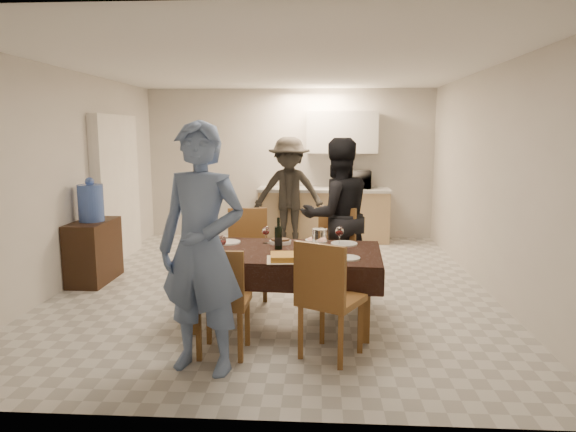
% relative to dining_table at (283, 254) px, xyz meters
% --- Properties ---
extents(floor, '(5.00, 6.00, 0.02)m').
position_rel_dining_table_xyz_m(floor, '(-0.18, 1.23, -0.69)').
color(floor, beige).
rests_on(floor, ground).
extents(ceiling, '(5.00, 6.00, 0.02)m').
position_rel_dining_table_xyz_m(ceiling, '(-0.18, 1.23, 1.91)').
color(ceiling, white).
rests_on(ceiling, wall_back).
extents(wall_back, '(5.00, 0.02, 2.60)m').
position_rel_dining_table_xyz_m(wall_back, '(-0.18, 4.23, 0.61)').
color(wall_back, beige).
rests_on(wall_back, floor).
extents(wall_front, '(5.00, 0.02, 2.60)m').
position_rel_dining_table_xyz_m(wall_front, '(-0.18, -1.77, 0.61)').
color(wall_front, beige).
rests_on(wall_front, floor).
extents(wall_left, '(0.02, 6.00, 2.60)m').
position_rel_dining_table_xyz_m(wall_left, '(-2.68, 1.23, 0.61)').
color(wall_left, beige).
rests_on(wall_left, floor).
extents(wall_right, '(0.02, 6.00, 2.60)m').
position_rel_dining_table_xyz_m(wall_right, '(2.32, 1.23, 0.61)').
color(wall_right, beige).
rests_on(wall_right, floor).
extents(stub_partition, '(0.15, 1.40, 2.10)m').
position_rel_dining_table_xyz_m(stub_partition, '(-2.60, 2.43, 0.36)').
color(stub_partition, white).
rests_on(stub_partition, floor).
extents(kitchen_base_cabinet, '(2.20, 0.60, 0.86)m').
position_rel_dining_table_xyz_m(kitchen_base_cabinet, '(0.42, 3.91, -0.26)').
color(kitchen_base_cabinet, tan).
rests_on(kitchen_base_cabinet, floor).
extents(kitchen_worktop, '(2.24, 0.64, 0.05)m').
position_rel_dining_table_xyz_m(kitchen_worktop, '(0.42, 3.91, 0.19)').
color(kitchen_worktop, '#B9B8B3').
rests_on(kitchen_worktop, kitchen_base_cabinet).
extents(upper_cabinet, '(1.20, 0.34, 0.70)m').
position_rel_dining_table_xyz_m(upper_cabinet, '(0.72, 4.05, 1.16)').
color(upper_cabinet, silver).
rests_on(upper_cabinet, wall_back).
extents(dining_table, '(1.92, 1.20, 0.72)m').
position_rel_dining_table_xyz_m(dining_table, '(0.00, 0.00, 0.00)').
color(dining_table, black).
rests_on(dining_table, floor).
extents(chair_near_left, '(0.44, 0.44, 0.50)m').
position_rel_dining_table_xyz_m(chair_near_left, '(-0.45, -0.84, -0.12)').
color(chair_near_left, brown).
rests_on(chair_near_left, floor).
extents(chair_near_right, '(0.62, 0.64, 0.54)m').
position_rel_dining_table_xyz_m(chair_near_right, '(0.45, -0.84, -0.08)').
color(chair_near_right, brown).
rests_on(chair_near_right, floor).
extents(chair_far_left, '(0.51, 0.51, 0.54)m').
position_rel_dining_table_xyz_m(chair_far_left, '(-0.45, 0.66, -0.08)').
color(chair_far_left, brown).
rests_on(chair_far_left, floor).
extents(chair_far_right, '(0.63, 0.65, 0.55)m').
position_rel_dining_table_xyz_m(chair_far_right, '(0.45, 0.65, -0.07)').
color(chair_far_right, brown).
rests_on(chair_far_right, floor).
extents(console, '(0.41, 0.83, 0.77)m').
position_rel_dining_table_xyz_m(console, '(-2.46, 1.26, -0.31)').
color(console, black).
rests_on(console, floor).
extents(water_jug, '(0.30, 0.30, 0.46)m').
position_rel_dining_table_xyz_m(water_jug, '(-2.46, 1.26, 0.30)').
color(water_jug, '#486CCB').
rests_on(water_jug, console).
extents(wine_bottle, '(0.08, 0.08, 0.31)m').
position_rel_dining_table_xyz_m(wine_bottle, '(-0.05, 0.05, 0.19)').
color(wine_bottle, black).
rests_on(wine_bottle, dining_table).
extents(water_pitcher, '(0.14, 0.14, 0.22)m').
position_rel_dining_table_xyz_m(water_pitcher, '(0.35, -0.05, 0.14)').
color(water_pitcher, white).
rests_on(water_pitcher, dining_table).
extents(savoury_tart, '(0.47, 0.37, 0.05)m').
position_rel_dining_table_xyz_m(savoury_tart, '(0.10, -0.38, 0.06)').
color(savoury_tart, gold).
rests_on(savoury_tart, dining_table).
extents(salad_bowl, '(0.19, 0.19, 0.07)m').
position_rel_dining_table_xyz_m(salad_bowl, '(0.30, 0.18, 0.07)').
color(salad_bowl, white).
rests_on(salad_bowl, dining_table).
extents(mushroom_dish, '(0.20, 0.20, 0.04)m').
position_rel_dining_table_xyz_m(mushroom_dish, '(-0.05, 0.28, 0.05)').
color(mushroom_dish, white).
rests_on(mushroom_dish, dining_table).
extents(wine_glass_a, '(0.08, 0.08, 0.19)m').
position_rel_dining_table_xyz_m(wine_glass_a, '(-0.55, -0.25, 0.13)').
color(wine_glass_a, white).
rests_on(wine_glass_a, dining_table).
extents(wine_glass_b, '(0.09, 0.09, 0.20)m').
position_rel_dining_table_xyz_m(wine_glass_b, '(0.55, 0.25, 0.13)').
color(wine_glass_b, white).
rests_on(wine_glass_b, dining_table).
extents(wine_glass_c, '(0.08, 0.08, 0.18)m').
position_rel_dining_table_xyz_m(wine_glass_c, '(-0.20, 0.30, 0.12)').
color(wine_glass_c, white).
rests_on(wine_glass_c, dining_table).
extents(plate_near_left, '(0.28, 0.28, 0.02)m').
position_rel_dining_table_xyz_m(plate_near_left, '(-0.60, -0.30, 0.04)').
color(plate_near_left, white).
rests_on(plate_near_left, dining_table).
extents(plate_near_right, '(0.23, 0.23, 0.01)m').
position_rel_dining_table_xyz_m(plate_near_right, '(0.60, -0.30, 0.04)').
color(plate_near_right, white).
rests_on(plate_near_right, dining_table).
extents(plate_far_left, '(0.27, 0.27, 0.02)m').
position_rel_dining_table_xyz_m(plate_far_left, '(-0.60, 0.30, 0.04)').
color(plate_far_left, white).
rests_on(plate_far_left, dining_table).
extents(plate_far_right, '(0.27, 0.27, 0.02)m').
position_rel_dining_table_xyz_m(plate_far_right, '(0.60, 0.30, 0.04)').
color(plate_far_right, white).
rests_on(plate_far_right, dining_table).
extents(microwave, '(0.55, 0.37, 0.30)m').
position_rel_dining_table_xyz_m(microwave, '(0.93, 3.91, 0.37)').
color(microwave, silver).
rests_on(microwave, kitchen_worktop).
extents(person_near, '(0.80, 0.63, 1.94)m').
position_rel_dining_table_xyz_m(person_near, '(-0.55, -1.05, 0.28)').
color(person_near, '#5F79A8').
rests_on(person_near, floor).
extents(person_far, '(1.06, 0.94, 1.79)m').
position_rel_dining_table_xyz_m(person_far, '(0.55, 1.05, 0.20)').
color(person_far, black).
rests_on(person_far, floor).
extents(person_kitchen, '(1.15, 0.66, 1.78)m').
position_rel_dining_table_xyz_m(person_kitchen, '(-0.15, 3.46, 0.20)').
color(person_kitchen, black).
rests_on(person_kitchen, floor).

